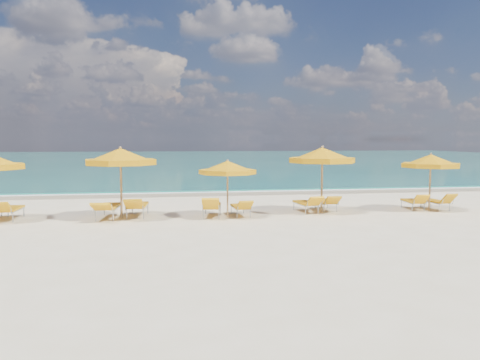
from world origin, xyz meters
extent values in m
plane|color=beige|center=(0.00, 0.00, 0.00)|extent=(120.00, 120.00, 0.00)
cube|color=#12665A|center=(0.00, 48.00, 0.00)|extent=(120.00, 80.00, 0.30)
cube|color=tan|center=(0.00, 7.40, 0.00)|extent=(120.00, 2.60, 0.01)
cube|color=white|center=(0.00, 8.20, 0.00)|extent=(120.00, 1.20, 0.03)
cube|color=white|center=(-6.00, 17.00, 0.00)|extent=(14.00, 0.36, 0.05)
cube|color=white|center=(8.00, 24.00, 0.00)|extent=(18.00, 0.30, 0.05)
cylinder|color=#A58152|center=(-4.44, 0.11, 1.22)|extent=(0.08, 0.08, 2.45)
cone|color=orange|center=(-4.44, 0.11, 2.25)|extent=(2.97, 2.97, 0.49)
cylinder|color=orange|center=(-4.44, 0.11, 2.01)|extent=(2.99, 2.99, 0.20)
sphere|color=#A58152|center=(-4.44, 0.11, 2.50)|extent=(0.11, 0.11, 0.11)
cylinder|color=#A58152|center=(-0.71, -0.12, 1.00)|extent=(0.06, 0.06, 2.00)
cone|color=orange|center=(-0.71, -0.12, 1.84)|extent=(2.36, 2.36, 0.40)
cylinder|color=orange|center=(-0.71, -0.12, 1.64)|extent=(2.38, 2.38, 0.16)
sphere|color=#A58152|center=(-0.71, -0.12, 2.04)|extent=(0.09, 0.09, 0.09)
cylinder|color=#A58152|center=(2.97, 0.35, 1.22)|extent=(0.08, 0.08, 2.45)
cone|color=orange|center=(2.97, 0.35, 2.25)|extent=(2.77, 2.77, 0.49)
cylinder|color=orange|center=(2.97, 0.35, 2.01)|extent=(2.80, 2.80, 0.20)
sphere|color=#A58152|center=(2.97, 0.35, 2.50)|extent=(0.11, 0.11, 0.11)
cylinder|color=#A58152|center=(7.33, 0.20, 1.09)|extent=(0.07, 0.07, 2.17)
cone|color=orange|center=(7.33, 0.20, 2.00)|extent=(2.67, 2.67, 0.43)
cylinder|color=orange|center=(7.33, 0.20, 1.79)|extent=(2.69, 2.69, 0.17)
sphere|color=#A58152|center=(7.33, 0.20, 2.22)|extent=(0.10, 0.10, 0.10)
cube|color=#E6A00E|center=(-8.29, 0.66, 0.38)|extent=(0.59, 1.31, 0.08)
cube|color=#E6A00E|center=(-8.29, -0.24, 0.56)|extent=(0.59, 0.55, 0.42)
cube|color=#E6A00E|center=(-4.92, 0.43, 0.42)|extent=(0.79, 1.51, 0.09)
cube|color=#E6A00E|center=(-5.02, -0.60, 0.56)|extent=(0.71, 0.73, 0.35)
cube|color=#E6A00E|center=(-3.92, 0.68, 0.40)|extent=(0.73, 1.44, 0.09)
cube|color=#E6A00E|center=(-3.99, -0.29, 0.58)|extent=(0.67, 0.65, 0.41)
cube|color=#E6A00E|center=(-1.24, 0.21, 0.38)|extent=(0.78, 1.40, 0.08)
cube|color=#E6A00E|center=(-1.37, -0.68, 0.59)|extent=(0.66, 0.61, 0.46)
cube|color=#E6A00E|center=(-0.19, 0.23, 0.33)|extent=(0.59, 1.19, 0.07)
cube|color=#E6A00E|center=(-0.15, -0.57, 0.49)|extent=(0.54, 0.52, 0.37)
cube|color=#E6A00E|center=(2.42, 0.66, 0.35)|extent=(0.70, 1.29, 0.08)
cube|color=#E6A00E|center=(2.53, -0.18, 0.53)|extent=(0.61, 0.57, 0.40)
cube|color=#E6A00E|center=(3.34, 0.98, 0.35)|extent=(0.57, 1.23, 0.08)
cube|color=#E6A00E|center=(3.33, 0.12, 0.51)|extent=(0.56, 0.54, 0.36)
cube|color=#E6A00E|center=(6.86, 0.66, 0.33)|extent=(0.63, 1.20, 0.07)
cube|color=#E6A00E|center=(6.78, -0.12, 0.51)|extent=(0.56, 0.51, 0.40)
cube|color=#E6A00E|center=(7.74, 0.52, 0.34)|extent=(0.68, 1.23, 0.07)
cube|color=#E6A00E|center=(7.85, -0.26, 0.53)|extent=(0.58, 0.52, 0.43)
camera|label=1|loc=(-2.85, -16.63, 2.81)|focal=35.00mm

